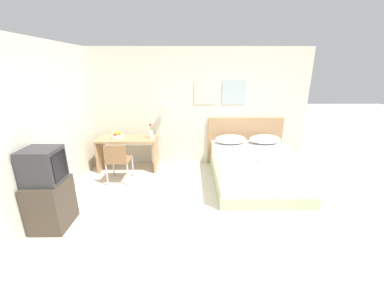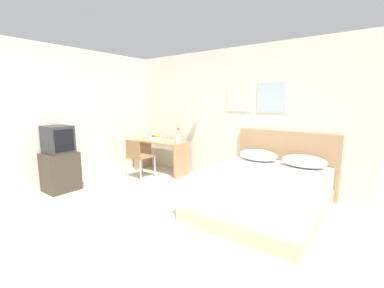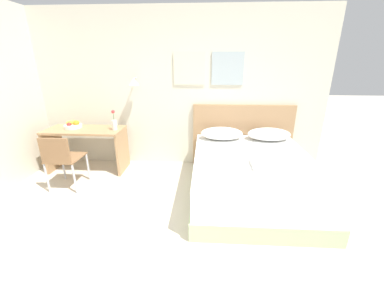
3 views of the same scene
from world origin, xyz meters
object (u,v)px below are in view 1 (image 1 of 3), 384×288
at_px(desk_chair, 118,159).
at_px(television, 43,166).
at_px(headboard, 245,141).
at_px(pillow_right, 265,139).
at_px(desk, 128,147).
at_px(flower_vase, 151,133).
at_px(folded_towel_near_foot, 264,160).
at_px(pillow_left, 231,139).
at_px(tv_stand, 51,204).
at_px(fruit_bowl, 118,135).
at_px(bed, 255,169).

distance_m(desk_chair, television, 1.51).
xyz_separation_m(headboard, pillow_right, (0.39, -0.28, 0.13)).
bearing_deg(desk, flower_vase, -2.86).
bearing_deg(desk_chair, desk, 87.74).
xyz_separation_m(headboard, folded_towel_near_foot, (0.06, -1.33, 0.06)).
bearing_deg(folded_towel_near_foot, headboard, 92.71).
bearing_deg(pillow_left, desk, -178.40).
relative_size(pillow_left, tv_stand, 0.98).
height_order(fruit_bowl, television, television).
distance_m(headboard, television, 4.08).
bearing_deg(tv_stand, desk_chair, 66.00).
bearing_deg(flower_vase, desk, 177.14).
height_order(flower_vase, tv_stand, flower_vase).
height_order(folded_towel_near_foot, fruit_bowl, fruit_bowl).
bearing_deg(television, flower_vase, 59.92).
bearing_deg(desk_chair, flower_vase, 49.55).
relative_size(pillow_left, television, 1.41).
bearing_deg(television, pillow_left, 35.45).
height_order(headboard, folded_towel_near_foot, headboard).
distance_m(bed, tv_stand, 3.56).
distance_m(bed, fruit_bowl, 3.04).
bearing_deg(pillow_right, tv_stand, -150.64).
relative_size(flower_vase, television, 0.68).
height_order(headboard, pillow_right, headboard).
distance_m(desk_chair, fruit_bowl, 0.81).
xyz_separation_m(pillow_left, folded_towel_near_foot, (0.45, -1.05, -0.07)).
relative_size(pillow_right, desk_chair, 0.83).
distance_m(pillow_left, pillow_right, 0.77).
xyz_separation_m(bed, pillow_right, (0.39, 0.75, 0.39)).
bearing_deg(flower_vase, television, -120.08).
bearing_deg(pillow_right, desk_chair, -166.36).
bearing_deg(tv_stand, flower_vase, 59.85).
relative_size(desk_chair, flower_vase, 2.52).
distance_m(desk, desk_chair, 0.69).
distance_m(pillow_right, television, 4.24).
bearing_deg(pillow_right, pillow_left, 180.00).
relative_size(folded_towel_near_foot, desk, 0.25).
height_order(bed, desk_chair, desk_chair).
xyz_separation_m(headboard, pillow_left, (-0.39, -0.28, 0.13)).
bearing_deg(television, folded_towel_near_foot, 16.95).
bearing_deg(fruit_bowl, desk_chair, -75.75).
bearing_deg(fruit_bowl, flower_vase, -6.12).
height_order(pillow_left, desk_chair, desk_chair).
xyz_separation_m(fruit_bowl, flower_vase, (0.75, -0.08, 0.07)).
height_order(pillow_left, television, television).
height_order(pillow_right, desk_chair, desk_chair).
height_order(desk_chair, flower_vase, flower_vase).
xyz_separation_m(pillow_left, tv_stand, (-2.92, -2.08, -0.33)).
distance_m(pillow_left, folded_towel_near_foot, 1.15).
relative_size(headboard, desk, 1.37).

